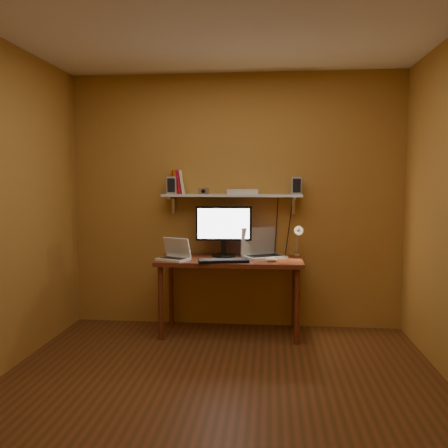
# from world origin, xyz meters

# --- Properties ---
(room) EXTENTS (3.44, 3.24, 2.64)m
(room) POSITION_xyz_m (0.00, 0.00, 1.30)
(room) COLOR brown
(room) RESTS_ON ground
(desk) EXTENTS (1.40, 0.60, 0.75)m
(desk) POSITION_xyz_m (-0.02, 1.28, 0.66)
(desk) COLOR brown
(desk) RESTS_ON ground
(wall_shelf) EXTENTS (1.40, 0.25, 0.21)m
(wall_shelf) POSITION_xyz_m (-0.02, 1.47, 1.36)
(wall_shelf) COLOR silver
(wall_shelf) RESTS_ON room
(monitor) EXTENTS (0.56, 0.25, 0.51)m
(monitor) POSITION_xyz_m (-0.10, 1.41, 1.03)
(monitor) COLOR black
(monitor) RESTS_ON desk
(laptop) EXTENTS (0.47, 0.43, 0.29)m
(laptop) POSITION_xyz_m (0.28, 1.43, 0.83)
(laptop) COLOR #999CA2
(laptop) RESTS_ON desk
(netbook) EXTENTS (0.35, 0.31, 0.21)m
(netbook) POSITION_xyz_m (-0.55, 1.17, 0.81)
(netbook) COLOR white
(netbook) RESTS_ON desk
(keyboard) EXTENTS (0.49, 0.25, 0.02)m
(keyboard) POSITION_xyz_m (-0.07, 1.08, 0.76)
(keyboard) COLOR black
(keyboard) RESTS_ON desk
(mouse) EXTENTS (0.12, 0.09, 0.04)m
(mouse) POSITION_xyz_m (0.37, 1.15, 0.77)
(mouse) COLOR white
(mouse) RESTS_ON desk
(desk_lamp) EXTENTS (0.09, 0.23, 0.38)m
(desk_lamp) POSITION_xyz_m (0.64, 1.41, 0.96)
(desk_lamp) COLOR silver
(desk_lamp) RESTS_ON desk
(speaker_left) EXTENTS (0.11, 0.11, 0.18)m
(speaker_left) POSITION_xyz_m (-0.62, 1.46, 1.46)
(speaker_left) COLOR #999CA2
(speaker_left) RESTS_ON wall_shelf
(speaker_right) EXTENTS (0.10, 0.10, 0.17)m
(speaker_right) POSITION_xyz_m (0.62, 1.48, 1.46)
(speaker_right) COLOR #999CA2
(speaker_right) RESTS_ON wall_shelf
(books) EXTENTS (0.17, 0.17, 0.24)m
(books) POSITION_xyz_m (-0.58, 1.50, 1.50)
(books) COLOR #BC3E09
(books) RESTS_ON wall_shelf
(shelf_camera) EXTENTS (0.11, 0.05, 0.06)m
(shelf_camera) POSITION_xyz_m (-0.30, 1.39, 1.41)
(shelf_camera) COLOR silver
(shelf_camera) RESTS_ON wall_shelf
(router) EXTENTS (0.33, 0.25, 0.05)m
(router) POSITION_xyz_m (0.08, 1.48, 1.40)
(router) COLOR white
(router) RESTS_ON wall_shelf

